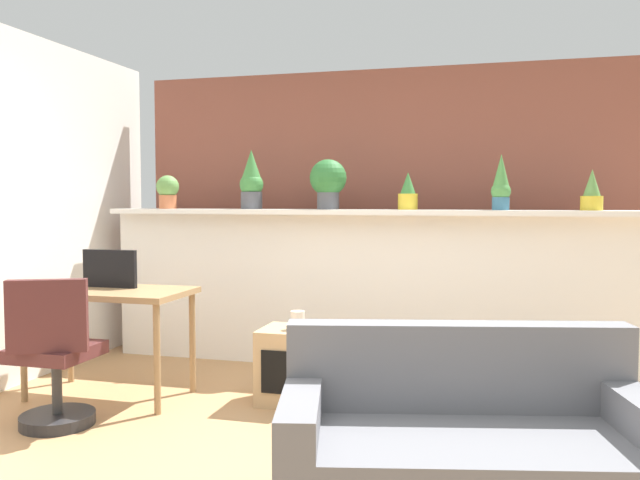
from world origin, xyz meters
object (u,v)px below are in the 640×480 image
at_px(side_cube_shelf, 291,365).
at_px(vase_on_shelf, 298,320).
at_px(potted_plant_4, 501,184).
at_px(potted_plant_5, 592,192).
at_px(potted_plant_1, 251,181).
at_px(potted_plant_3, 408,193).
at_px(desk, 109,301).
at_px(tv_monitor, 110,269).
at_px(couch, 467,455).
at_px(potted_plant_0, 168,191).
at_px(potted_plant_2, 328,181).
at_px(office_chair, 54,364).

relative_size(side_cube_shelf, vase_on_shelf, 4.09).
height_order(potted_plant_4, potted_plant_5, potted_plant_4).
distance_m(potted_plant_1, potted_plant_5, 2.65).
xyz_separation_m(potted_plant_3, potted_plant_4, (0.70, -0.07, 0.06)).
bearing_deg(potted_plant_1, desk, -115.22).
bearing_deg(tv_monitor, couch, -26.18).
bearing_deg(potted_plant_0, potted_plant_2, 1.89).
distance_m(tv_monitor, couch, 2.85).
distance_m(potted_plant_1, couch, 3.27).
bearing_deg(potted_plant_2, potted_plant_3, 1.17).
height_order(desk, vase_on_shelf, desk).
height_order(potted_plant_0, tv_monitor, potted_plant_0).
height_order(potted_plant_0, potted_plant_2, potted_plant_2).
relative_size(potted_plant_0, potted_plant_2, 0.71).
bearing_deg(potted_plant_1, couch, -51.62).
bearing_deg(tv_monitor, desk, -62.80).
bearing_deg(tv_monitor, potted_plant_0, 96.51).
relative_size(potted_plant_1, tv_monitor, 1.22).
relative_size(potted_plant_2, side_cube_shelf, 0.81).
height_order(desk, office_chair, office_chair).
height_order(potted_plant_3, side_cube_shelf, potted_plant_3).
bearing_deg(side_cube_shelf, potted_plant_4, 34.91).
bearing_deg(potted_plant_3, desk, -147.13).
height_order(potted_plant_2, potted_plant_3, potted_plant_2).
bearing_deg(tv_monitor, potted_plant_1, 61.64).
xyz_separation_m(potted_plant_0, side_cube_shelf, (1.41, -0.95, -1.19)).
distance_m(potted_plant_1, potted_plant_4, 2.01).
relative_size(potted_plant_5, couch, 0.18).
height_order(potted_plant_0, potted_plant_5, potted_plant_5).
bearing_deg(potted_plant_1, vase_on_shelf, -54.98).
xyz_separation_m(potted_plant_1, potted_plant_3, (1.31, -0.01, -0.10)).
bearing_deg(potted_plant_2, office_chair, -123.14).
height_order(potted_plant_2, vase_on_shelf, potted_plant_2).
bearing_deg(potted_plant_5, vase_on_shelf, -153.00).
bearing_deg(office_chair, potted_plant_1, 73.90).
xyz_separation_m(potted_plant_2, couch, (1.21, -2.35, -1.23)).
bearing_deg(potted_plant_1, potted_plant_3, -0.23).
bearing_deg(side_cube_shelf, couch, -48.29).
xyz_separation_m(potted_plant_4, tv_monitor, (-2.63, -1.07, -0.59)).
distance_m(potted_plant_4, vase_on_shelf, 1.85).
distance_m(potted_plant_5, desk, 3.52).
distance_m(tv_monitor, office_chair, 0.88).
relative_size(potted_plant_0, tv_monitor, 0.70).
xyz_separation_m(potted_plant_2, side_cube_shelf, (-0.00, -0.99, -1.26)).
relative_size(potted_plant_0, potted_plant_3, 0.97).
relative_size(potted_plant_0, potted_plant_1, 0.58).
bearing_deg(vase_on_shelf, couch, -49.27).
distance_m(potted_plant_0, vase_on_shelf, 1.95).
height_order(potted_plant_5, vase_on_shelf, potted_plant_5).
bearing_deg(potted_plant_0, potted_plant_4, -0.13).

